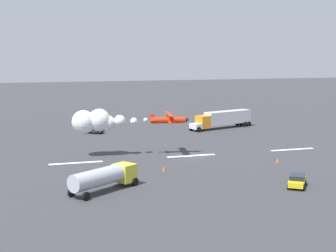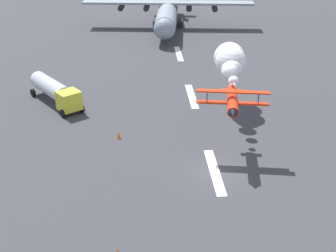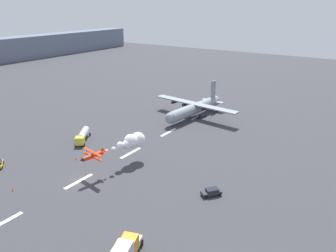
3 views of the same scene
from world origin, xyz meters
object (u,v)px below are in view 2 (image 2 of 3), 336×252
stunt_biplane_red (230,64)px  fuel_tanker_truck (55,91)px  cargo_transport_plane (168,12)px  traffic_cone_far (119,135)px

stunt_biplane_red → fuel_tanker_truck: stunt_biplane_red is taller
cargo_transport_plane → traffic_cone_far: (-45.94, 8.29, -2.89)m
cargo_transport_plane → fuel_tanker_truck: 39.73m
fuel_tanker_truck → cargo_transport_plane: bearing=-24.0°
cargo_transport_plane → fuel_tanker_truck: cargo_transport_plane is taller
fuel_tanker_truck → traffic_cone_far: size_ratio=12.16×
stunt_biplane_red → traffic_cone_far: bearing=117.6°
stunt_biplane_red → cargo_transport_plane: bearing=6.6°
cargo_transport_plane → traffic_cone_far: cargo_transport_plane is taller
cargo_transport_plane → stunt_biplane_red: bearing=-173.4°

